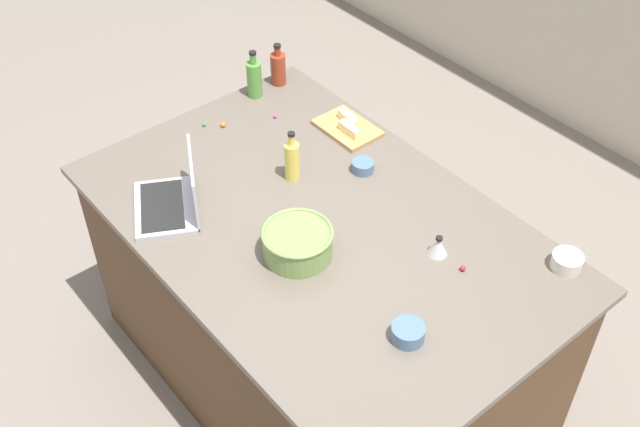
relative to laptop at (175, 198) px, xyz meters
name	(u,v)px	position (x,y,z in m)	size (l,w,h in m)	color
ground_plane	(320,373)	(0.40, 0.35, -0.95)	(12.00, 12.00, 0.00)	slate
island_counter	(320,306)	(0.40, 0.35, -0.50)	(1.79, 1.16, 0.90)	#4C331E
laptop	(175,198)	(0.00, 0.00, 0.00)	(0.38, 0.35, 0.22)	#B7B7BC
mixing_bowl_large	(298,242)	(0.47, 0.20, 0.01)	(0.25, 0.25, 0.11)	#72934C
bottle_oil	(292,160)	(0.13, 0.44, 0.04)	(0.06, 0.06, 0.21)	#DBC64C
bottle_soy	(278,68)	(-0.42, 0.80, 0.03)	(0.07, 0.07, 0.19)	maroon
bottle_olive	(254,78)	(-0.41, 0.66, 0.04)	(0.06, 0.06, 0.22)	#4C8C38
cutting_board	(348,128)	(0.04, 0.80, -0.04)	(0.26, 0.18, 0.02)	#AD7F4C
butter_stick_left	(350,129)	(0.08, 0.78, -0.01)	(0.11, 0.04, 0.04)	#F4E58C
butter_stick_right	(348,118)	(0.02, 0.83, -0.01)	(0.11, 0.04, 0.04)	#F4E58C
ramekin_small	(408,333)	(0.98, 0.23, -0.02)	(0.11, 0.11, 0.05)	slate
ramekin_medium	(363,166)	(0.28, 0.67, -0.03)	(0.09, 0.09, 0.04)	slate
ramekin_wide	(567,261)	(1.10, 0.86, -0.02)	(0.11, 0.11, 0.05)	beige
kitchen_timer	(438,246)	(0.78, 0.57, -0.01)	(0.07, 0.07, 0.08)	#B2B2B7
candy_0	(204,125)	(-0.36, 0.36, -0.04)	(0.02, 0.02, 0.02)	green
candy_1	(223,125)	(-0.31, 0.42, -0.04)	(0.02, 0.02, 0.02)	orange
candy_2	(275,117)	(-0.22, 0.62, -0.04)	(0.01, 0.01, 0.01)	#CC3399
candy_3	(463,268)	(0.89, 0.58, -0.04)	(0.02, 0.02, 0.02)	red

